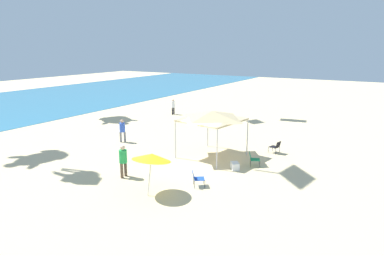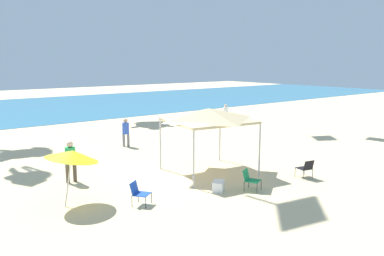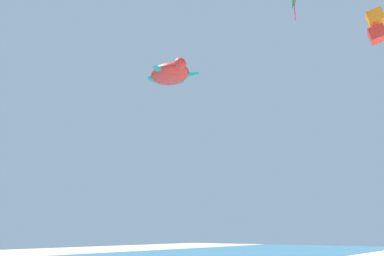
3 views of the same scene
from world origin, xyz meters
The scene contains 11 objects.
ground centered at (0.00, 0.00, -0.05)m, with size 120.00×120.00×0.10m, color beige.
ocean_strip centered at (0.00, 30.00, 0.01)m, with size 120.00×24.66×0.02m, color teal.
canopy_tent centered at (1.56, -0.13, 2.63)m, with size 3.84×3.70×2.95m.
beach_umbrella centered at (-4.77, -0.30, 1.81)m, with size 1.86×1.83×2.14m.
folding_chair_left_of_tent centered at (4.34, -3.40, 0.47)m, with size 0.65×0.73×0.82m.
folding_chair_right_of_tent centered at (-2.98, -1.67, 0.47)m, with size 0.78×0.81×0.82m.
folding_chair_near_cooler centered at (1.26, -3.01, 0.47)m, with size 0.73×0.78×0.82m.
cooler_box centered at (0.21, -2.33, 0.20)m, with size 0.74×0.71×0.40m.
person_watching_sky centered at (11.78, 9.68, 0.93)m, with size 0.43×0.38×1.59m.
person_kite_handler centered at (-3.90, 2.29, 1.04)m, with size 0.47×0.42×1.77m.
person_near_umbrella centered at (1.22, 7.00, 0.99)m, with size 0.40×0.40×1.69m.
Camera 2 is at (-9.45, -12.98, 4.99)m, focal length 35.87 mm.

